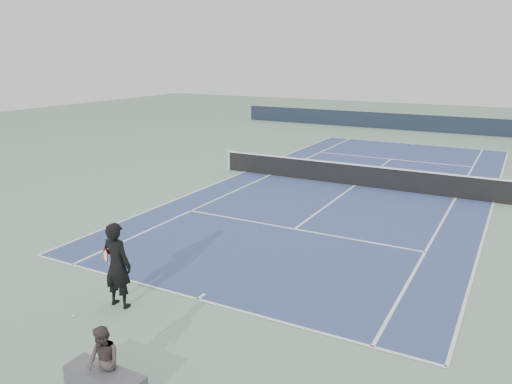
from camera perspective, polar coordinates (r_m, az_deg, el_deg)
The scene contains 7 objects.
ground at distance 22.07m, azimuth 11.24°, elevation 0.72°, with size 80.00×80.00×0.00m, color gray.
court_surface at distance 22.07m, azimuth 11.24°, elevation 0.74°, with size 10.97×23.77×0.01m, color navy.
tennis_net at distance 21.95m, azimuth 11.31°, elevation 1.99°, with size 12.90×0.10×1.07m.
windscreen_far at distance 39.15m, azimuth 19.28°, elevation 7.39°, with size 30.00×0.25×1.20m, color black.
tennis_player at distance 11.58m, azimuth -15.59°, elevation -8.03°, with size 0.83×0.55×1.98m.
tennis_ball at distance 11.79m, azimuth -20.10°, elevation -13.17°, with size 0.06×0.06×0.06m, color yellow.
spectator_bench at distance 9.07m, azimuth -16.93°, elevation -19.10°, with size 1.52×0.89×1.25m.
Camera 1 is at (6.19, -20.46, 5.49)m, focal length 35.00 mm.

